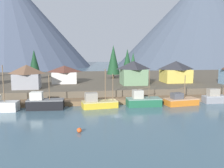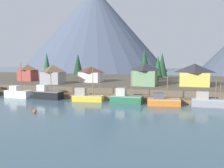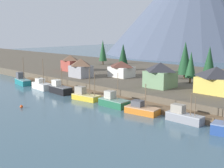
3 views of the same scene
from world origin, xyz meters
name	(u,v)px [view 1 (image 1 of 3)]	position (x,y,z in m)	size (l,w,h in m)	color
ground_plane	(105,92)	(0.00, 20.00, -0.50)	(400.00, 400.00, 1.00)	#476675
dock	(115,101)	(0.00, 1.99, 0.50)	(80.00, 4.00, 1.60)	brown
shoreline_bank	(101,81)	(0.00, 32.00, 1.25)	(400.00, 56.00, 2.50)	brown
mountain_west_peak	(7,20)	(-58.58, 148.16, 35.24)	(124.74, 124.74, 70.48)	#4C566B
mountain_central_peak	(203,21)	(92.72, 134.62, 35.39)	(136.19, 136.19, 70.78)	#475160
fishing_boat_black	(44,103)	(-14.92, -1.76, 1.27)	(7.26, 3.26, 6.91)	black
fishing_boat_yellow	(98,103)	(-4.24, -2.08, 1.08)	(7.41, 3.76, 7.87)	gold
fishing_boat_green	(143,101)	(5.24, -1.82, 1.12)	(7.16, 3.33, 7.83)	#1E5B3D
fishing_boat_orange	(181,101)	(13.55, -2.17, 0.93)	(7.27, 3.96, 6.34)	#CC6B1E
fishing_boat_grey	(218,98)	(22.74, -1.22, 1.14)	(7.10, 2.22, 5.69)	gray
house_white	(64,74)	(-11.73, 19.55, 5.04)	(7.10, 5.97, 4.97)	silver
house_green	(133,72)	(6.95, 13.69, 5.77)	(6.85, 6.78, 6.40)	#6B8E66
house_yellow	(176,71)	(20.37, 16.68, 5.66)	(8.11, 7.06, 6.18)	gold
house_grey	(27,76)	(-20.31, 10.34, 5.45)	(6.40, 5.41, 5.76)	gray
conifer_near_left	(113,60)	(4.08, 30.42, 8.68)	(4.39, 4.39, 11.07)	#4C3823
conifer_mid_left	(34,62)	(-21.74, 31.49, 8.01)	(3.77, 3.77, 9.55)	#4C3823
conifer_mid_right	(127,61)	(9.79, 34.58, 8.04)	(3.79, 3.79, 9.82)	#4C3823
conifer_back_left	(133,64)	(9.44, 24.44, 7.62)	(2.97, 2.97, 8.69)	#4C3823
channel_buoy	(79,130)	(-8.36, -17.02, 0.35)	(0.70, 0.70, 0.70)	#E04C19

